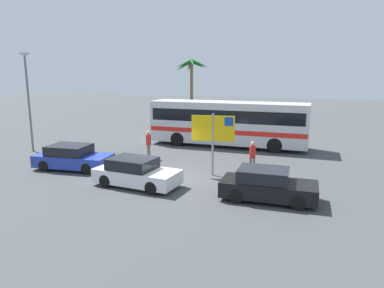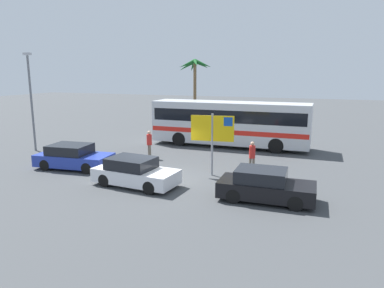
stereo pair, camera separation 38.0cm
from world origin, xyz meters
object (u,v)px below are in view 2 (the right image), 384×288
(ferry_sign, at_px, (213,131))
(pedestrian_crossing_lot, at_px, (252,155))
(bus_front_coach, at_px, (230,122))
(pedestrian_near_sign, at_px, (149,142))
(car_blue, at_px, (73,157))
(car_black, at_px, (265,186))
(car_white, at_px, (135,172))

(ferry_sign, height_order, pedestrian_crossing_lot, ferry_sign)
(bus_front_coach, relative_size, pedestrian_near_sign, 6.51)
(ferry_sign, distance_m, car_blue, 7.95)
(car_black, bearing_deg, ferry_sign, 137.34)
(car_blue, relative_size, car_white, 1.03)
(bus_front_coach, height_order, car_black, bus_front_coach)
(car_white, bearing_deg, car_black, 6.53)
(bus_front_coach, bearing_deg, pedestrian_crossing_lot, -65.63)
(car_blue, relative_size, car_black, 1.08)
(pedestrian_crossing_lot, relative_size, pedestrian_near_sign, 1.00)
(car_white, xyz_separation_m, pedestrian_crossing_lot, (4.75, 3.95, 0.37))
(pedestrian_near_sign, bearing_deg, pedestrian_crossing_lot, 120.48)
(car_blue, distance_m, pedestrian_crossing_lot, 9.78)
(bus_front_coach, height_order, car_blue, bus_front_coach)
(car_white, relative_size, pedestrian_near_sign, 2.42)
(car_black, bearing_deg, bus_front_coach, 111.02)
(bus_front_coach, height_order, car_white, bus_front_coach)
(car_blue, height_order, car_white, same)
(pedestrian_near_sign, bearing_deg, car_black, 98.27)
(car_white, bearing_deg, pedestrian_near_sign, 115.19)
(car_blue, distance_m, pedestrian_near_sign, 4.61)
(bus_front_coach, bearing_deg, ferry_sign, -81.96)
(pedestrian_near_sign, bearing_deg, car_white, 60.49)
(bus_front_coach, height_order, pedestrian_crossing_lot, bus_front_coach)
(car_white, relative_size, pedestrian_crossing_lot, 2.42)
(pedestrian_near_sign, bearing_deg, bus_front_coach, -175.73)
(car_black, relative_size, pedestrian_crossing_lot, 2.32)
(ferry_sign, bearing_deg, pedestrian_crossing_lot, 23.47)
(ferry_sign, distance_m, car_black, 4.46)
(car_blue, height_order, pedestrian_near_sign, pedestrian_near_sign)
(ferry_sign, bearing_deg, car_black, -48.71)
(pedestrian_crossing_lot, bearing_deg, car_white, 135.44)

